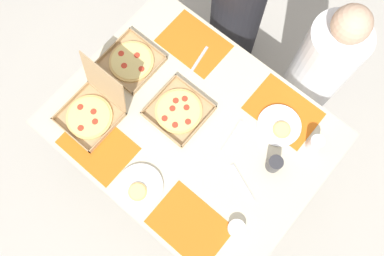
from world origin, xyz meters
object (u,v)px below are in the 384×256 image
object	(u,v)px
pizza_box_edge_far	(179,111)
cup_red	(274,164)
plate_middle	(140,187)
condiment_bowl	(237,228)
diner_left_seat	(236,15)
pizza_box_center	(132,61)
pizza_box_corner_left	(93,110)
diner_right_seat	(316,73)
cup_spare	(315,144)
plate_near_left	(279,126)

from	to	relation	value
pizza_box_edge_far	cup_red	world-z (taller)	cup_red
plate_middle	cup_red	bearing A→B (deg)	49.45
condiment_bowl	diner_left_seat	bearing A→B (deg)	127.28
diner_left_seat	pizza_box_center	bearing A→B (deg)	-104.33
pizza_box_corner_left	diner_left_seat	world-z (taller)	diner_left_seat
pizza_box_edge_far	diner_left_seat	size ratio (longest dim) A/B	0.24
pizza_box_edge_far	diner_right_seat	size ratio (longest dim) A/B	0.24
condiment_bowl	cup_spare	bearing A→B (deg)	85.74
plate_near_left	diner_left_seat	xyz separation A→B (m)	(-0.64, 0.49, -0.22)
pizza_box_corner_left	condiment_bowl	distance (m)	0.92
plate_near_left	diner_right_seat	bearing A→B (deg)	93.69
pizza_box_center	diner_right_seat	size ratio (longest dim) A/B	0.24
cup_spare	condiment_bowl	distance (m)	0.57
cup_red	plate_near_left	bearing A→B (deg)	117.46
plate_middle	cup_spare	size ratio (longest dim) A/B	2.17
pizza_box_corner_left	condiment_bowl	world-z (taller)	pizza_box_corner_left
pizza_box_center	plate_middle	size ratio (longest dim) A/B	1.21
condiment_bowl	pizza_box_edge_far	bearing A→B (deg)	155.53
cup_spare	diner_left_seat	xyz separation A→B (m)	(-0.83, 0.47, -0.26)
pizza_box_edge_far	condiment_bowl	bearing A→B (deg)	-24.47
pizza_box_edge_far	diner_left_seat	bearing A→B (deg)	104.33
pizza_box_corner_left	plate_near_left	bearing A→B (deg)	35.69
plate_middle	cup_spare	xyz separation A→B (m)	(0.52, 0.71, 0.04)
plate_near_left	diner_left_seat	size ratio (longest dim) A/B	0.19
pizza_box_edge_far	cup_red	size ratio (longest dim) A/B	2.84
plate_middle	plate_near_left	bearing A→B (deg)	64.20
cup_red	pizza_box_corner_left	bearing A→B (deg)	-157.04
pizza_box_corner_left	cup_red	size ratio (longest dim) A/B	3.21
plate_near_left	cup_red	bearing A→B (deg)	-62.54
condiment_bowl	diner_left_seat	world-z (taller)	diner_left_seat
pizza_box_corner_left	pizza_box_center	xyz separation A→B (m)	(-0.05, 0.34, -0.04)
pizza_box_center	plate_middle	bearing A→B (deg)	-43.88
plate_middle	cup_red	xyz separation A→B (m)	(0.43, 0.50, 0.04)
pizza_box_center	diner_right_seat	bearing A→B (deg)	42.07
pizza_box_center	diner_right_seat	distance (m)	1.09
plate_near_left	cup_spare	world-z (taller)	cup_spare
cup_red	diner_right_seat	xyz separation A→B (m)	(-0.13, 0.68, -0.27)
pizza_box_edge_far	pizza_box_center	bearing A→B (deg)	172.38
diner_left_seat	pizza_box_edge_far	bearing A→B (deg)	-75.67
pizza_box_center	plate_middle	xyz separation A→B (m)	(0.49, -0.47, -0.00)
plate_near_left	pizza_box_corner_left	bearing A→B (deg)	-144.31
pizza_box_center	plate_middle	world-z (taller)	pizza_box_center
pizza_box_center	plate_middle	distance (m)	0.68
pizza_box_corner_left	cup_spare	size ratio (longest dim) A/B	3.02
pizza_box_corner_left	cup_red	bearing A→B (deg)	22.96
cup_spare	diner_right_seat	world-z (taller)	diner_right_seat
condiment_bowl	diner_right_seat	world-z (taller)	diner_right_seat
plate_middle	cup_spare	distance (m)	0.88
plate_middle	cup_red	size ratio (longest dim) A/B	2.30
pizza_box_center	plate_near_left	size ratio (longest dim) A/B	1.21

